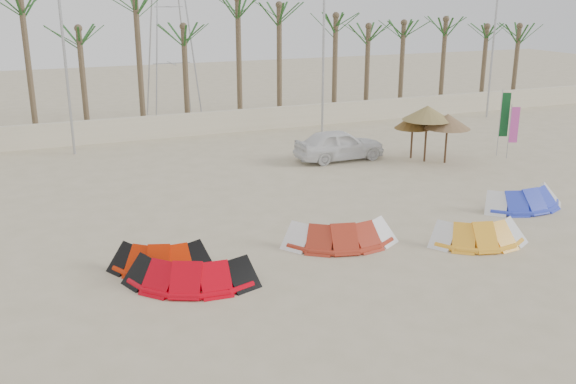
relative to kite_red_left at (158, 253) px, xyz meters
name	(u,v)px	position (x,y,z in m)	size (l,w,h in m)	color
ground	(373,299)	(4.90, -4.40, -0.42)	(120.00, 120.00, 0.00)	#C0B192
boundary_wall	(180,125)	(4.90, 17.60, 0.23)	(60.00, 0.30, 1.30)	beige
palm_line	(181,19)	(5.57, 19.10, 6.03)	(52.00, 4.00, 7.70)	brown
lamp_b	(64,38)	(-1.06, 15.60, 5.35)	(1.25, 0.14, 11.00)	#A5A8AD
lamp_c	(324,32)	(12.94, 15.60, 5.35)	(1.25, 0.14, 11.00)	#A5A8AD
lamp_d	(495,27)	(24.94, 15.60, 5.35)	(1.25, 0.14, 11.00)	#A5A8AD
pylon	(174,117)	(5.90, 23.60, -0.42)	(3.00, 3.00, 14.00)	#A5A8AD
kite_red_left	(158,253)	(0.00, 0.00, 0.00)	(3.32, 2.29, 0.90)	#C11E00
kite_red_mid	(188,267)	(0.57, -1.35, 0.00)	(4.11, 2.84, 0.90)	#C6000E
kite_red_right	(336,230)	(5.83, -0.29, 0.00)	(3.88, 2.25, 0.90)	#A32B19
kite_orange	(473,230)	(10.04, -2.02, 0.00)	(3.45, 2.20, 0.90)	#FFA926
kite_blue	(519,196)	(14.02, 0.32, 0.00)	(3.46, 1.58, 0.90)	blue
parasol_left	(413,122)	(14.31, 8.29, 1.43)	(1.81, 1.81, 2.20)	#4C331E
parasol_mid	(448,121)	(15.33, 6.89, 1.62)	(2.20, 2.20, 2.39)	#4C331E
parasol_right	(427,113)	(14.56, 7.48, 1.97)	(2.39, 2.39, 2.74)	#4C331E
flag_pink	(512,126)	(18.86, 6.42, 1.20)	(0.44, 0.19, 2.72)	#A5A8AD
flag_green	(503,116)	(18.77, 7.05, 1.58)	(0.43, 0.19, 3.37)	#A5A8AD
car	(339,145)	(10.87, 9.39, 0.34)	(1.79, 4.44, 1.51)	white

